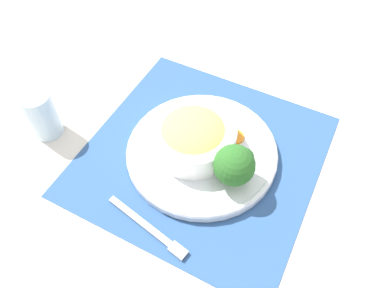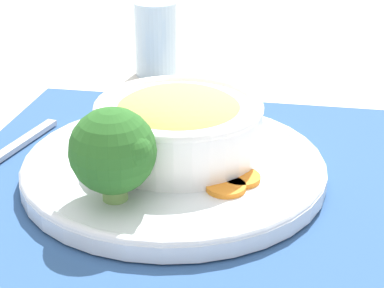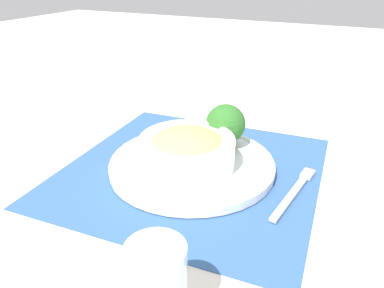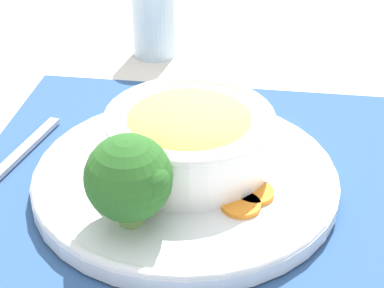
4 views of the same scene
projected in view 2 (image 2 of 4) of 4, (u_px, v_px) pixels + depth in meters
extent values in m
plane|color=beige|center=(174.00, 179.00, 0.67)|extent=(4.00, 4.00, 0.00)
cube|color=#2D5184|center=(174.00, 178.00, 0.67)|extent=(0.49, 0.49, 0.00)
cylinder|color=silver|center=(174.00, 169.00, 0.66)|extent=(0.31, 0.31, 0.02)
torus|color=silver|center=(174.00, 162.00, 0.66)|extent=(0.31, 0.31, 0.01)
cylinder|color=white|center=(178.00, 130.00, 0.67)|extent=(0.17, 0.17, 0.05)
torus|color=white|center=(178.00, 106.00, 0.66)|extent=(0.18, 0.18, 0.01)
ellipsoid|color=#E0B75B|center=(178.00, 118.00, 0.66)|extent=(0.14, 0.14, 0.06)
cylinder|color=#759E51|center=(115.00, 189.00, 0.59)|extent=(0.02, 0.02, 0.02)
sphere|color=#286023|center=(113.00, 151.00, 0.57)|extent=(0.08, 0.08, 0.08)
sphere|color=#286023|center=(132.00, 152.00, 0.56)|extent=(0.04, 0.04, 0.04)
sphere|color=#286023|center=(95.00, 141.00, 0.58)|extent=(0.03, 0.03, 0.03)
cylinder|color=orange|center=(226.00, 187.00, 0.61)|extent=(0.04, 0.04, 0.01)
cylinder|color=orange|center=(241.00, 178.00, 0.62)|extent=(0.04, 0.04, 0.01)
cylinder|color=silver|center=(156.00, 39.00, 0.95)|extent=(0.06, 0.06, 0.11)
cylinder|color=silver|center=(156.00, 52.00, 0.96)|extent=(0.05, 0.05, 0.07)
cube|color=#B7B7BC|center=(8.00, 151.00, 0.71)|extent=(0.04, 0.18, 0.01)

